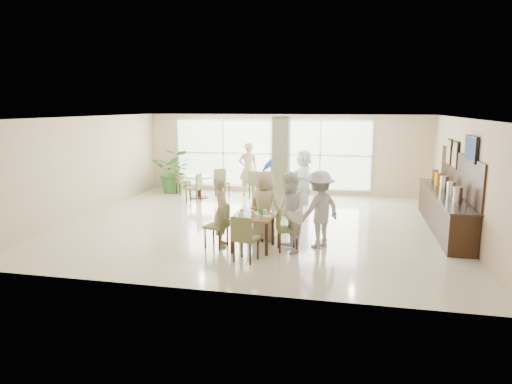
% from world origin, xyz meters
% --- Properties ---
extents(ground, '(10.00, 10.00, 0.00)m').
position_xyz_m(ground, '(0.00, 0.00, 0.00)').
color(ground, beige).
rests_on(ground, ground).
extents(room_shell, '(10.00, 10.00, 10.00)m').
position_xyz_m(room_shell, '(0.00, 0.00, 1.70)').
color(room_shell, white).
rests_on(room_shell, ground).
extents(window_bank, '(7.00, 0.04, 7.00)m').
position_xyz_m(window_bank, '(-0.50, 4.46, 1.40)').
color(window_bank, silver).
rests_on(window_bank, ground).
extents(column, '(0.45, 0.45, 2.80)m').
position_xyz_m(column, '(0.40, 1.20, 1.40)').
color(column, '#737B55').
rests_on(column, ground).
extents(main_table, '(0.88, 0.88, 0.75)m').
position_xyz_m(main_table, '(0.33, -2.10, 0.65)').
color(main_table, brown).
rests_on(main_table, ground).
extents(round_table_left, '(1.01, 1.01, 0.75)m').
position_xyz_m(round_table_left, '(-2.73, 3.07, 0.55)').
color(round_table_left, brown).
rests_on(round_table_left, ground).
extents(round_table_right, '(1.02, 1.02, 0.75)m').
position_xyz_m(round_table_right, '(-0.01, 3.05, 0.56)').
color(round_table_right, brown).
rests_on(round_table_right, ground).
extents(chairs_main_table, '(2.12, 2.10, 0.95)m').
position_xyz_m(chairs_main_table, '(0.30, -2.10, 0.47)').
color(chairs_main_table, brown).
rests_on(chairs_main_table, ground).
extents(chairs_table_left, '(2.08, 1.73, 0.95)m').
position_xyz_m(chairs_table_left, '(-2.70, 3.05, 0.47)').
color(chairs_table_left, brown).
rests_on(chairs_table_left, ground).
extents(chairs_table_right, '(2.08, 1.78, 0.95)m').
position_xyz_m(chairs_table_right, '(-0.03, 3.01, 0.47)').
color(chairs_table_right, brown).
rests_on(chairs_table_right, ground).
extents(tabletop_clutter, '(0.75, 0.69, 0.21)m').
position_xyz_m(tabletop_clutter, '(0.35, -2.11, 0.81)').
color(tabletop_clutter, white).
rests_on(tabletop_clutter, main_table).
extents(buffet_counter, '(0.64, 4.70, 1.95)m').
position_xyz_m(buffet_counter, '(4.70, 0.51, 0.55)').
color(buffet_counter, black).
rests_on(buffet_counter, ground).
extents(wall_tv, '(0.06, 1.00, 0.58)m').
position_xyz_m(wall_tv, '(4.94, -0.60, 2.15)').
color(wall_tv, black).
rests_on(wall_tv, ground).
extents(framed_art_a, '(0.05, 0.55, 0.70)m').
position_xyz_m(framed_art_a, '(4.95, 1.00, 1.85)').
color(framed_art_a, black).
rests_on(framed_art_a, ground).
extents(framed_art_b, '(0.05, 0.55, 0.70)m').
position_xyz_m(framed_art_b, '(4.95, 1.80, 1.85)').
color(framed_art_b, black).
rests_on(framed_art_b, ground).
extents(potted_plant, '(1.55, 1.55, 1.59)m').
position_xyz_m(potted_plant, '(-3.90, 3.82, 0.79)').
color(potted_plant, '#32702C').
rests_on(potted_plant, ground).
extents(teen_left, '(0.52, 0.65, 1.57)m').
position_xyz_m(teen_left, '(-0.40, -2.00, 0.78)').
color(teen_left, tan).
rests_on(teen_left, ground).
extents(teen_far, '(0.90, 0.70, 1.63)m').
position_xyz_m(teen_far, '(0.44, -1.38, 0.82)').
color(teen_far, tan).
rests_on(teen_far, ground).
extents(teen_right, '(0.94, 1.03, 1.72)m').
position_xyz_m(teen_right, '(1.13, -2.11, 0.86)').
color(teen_right, white).
rests_on(teen_right, ground).
extents(teen_standing, '(1.21, 1.25, 1.71)m').
position_xyz_m(teen_standing, '(1.72, -1.64, 0.86)').
color(teen_standing, '#A09FA2').
rests_on(teen_standing, ground).
extents(adult_a, '(1.22, 0.88, 1.88)m').
position_xyz_m(adult_a, '(0.08, 2.28, 0.94)').
color(adult_a, '#4591CF').
rests_on(adult_a, ground).
extents(adult_b, '(1.01, 1.71, 1.72)m').
position_xyz_m(adult_b, '(0.86, 2.94, 0.86)').
color(adult_b, white).
rests_on(adult_b, ground).
extents(adult_standing, '(0.80, 0.68, 1.86)m').
position_xyz_m(adult_standing, '(-1.18, 3.85, 0.93)').
color(adult_standing, tan).
rests_on(adult_standing, ground).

